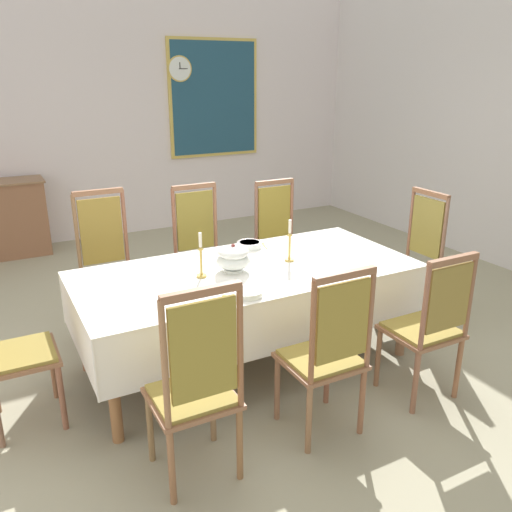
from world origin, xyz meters
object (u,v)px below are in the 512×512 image
object	(u,v)px
chair_south_b	(327,351)
soup_tureen	(233,258)
framed_painting	(214,98)
spoon_primary	(227,297)
chair_south_c	(429,324)
mounted_clock	(179,69)
chair_head_west	(8,346)
chair_north_b	(201,252)
dining_table	(247,278)
chair_head_east	(414,258)
bowl_near_left	(247,293)
spoon_secondary	(263,244)
chair_north_c	(280,241)
candlestick_west	(201,260)
chair_north_a	(108,266)
chair_south_a	(196,385)
bowl_near_right	(249,244)
candlestick_east	(290,245)

from	to	relation	value
chair_south_b	soup_tureen	world-z (taller)	chair_south_b
framed_painting	spoon_primary	bearing A→B (deg)	-112.90
chair_south_c	spoon_primary	xyz separation A→B (m)	(-1.19, 0.55, 0.22)
mounted_clock	chair_head_west	bearing A→B (deg)	-123.88
chair_north_b	spoon_primary	world-z (taller)	chair_north_b
dining_table	chair_south_c	xyz separation A→B (m)	(0.84, -0.96, -0.14)
chair_head_east	mounted_clock	xyz separation A→B (m)	(-0.68, 3.80, 1.56)
chair_head_east	mounted_clock	distance (m)	4.16
chair_head_west	bowl_near_left	size ratio (longest dim) A/B	5.48
framed_painting	chair_head_west	bearing A→B (deg)	-128.62
soup_tureen	bowl_near_left	bearing A→B (deg)	-104.29
chair_north_b	spoon_secondary	size ratio (longest dim) A/B	6.72
framed_painting	bowl_near_left	bearing A→B (deg)	-111.26
chair_south_c	framed_painting	size ratio (longest dim) A/B	0.67
chair_north_c	bowl_near_left	world-z (taller)	chair_north_c
soup_tureen	candlestick_west	size ratio (longest dim) A/B	0.78
chair_south_b	chair_head_west	distance (m)	1.90
chair_north_c	chair_south_c	bearing A→B (deg)	90.00
chair_north_c	candlestick_west	bearing A→B (deg)	38.89
chair_south_c	soup_tureen	size ratio (longest dim) A/B	4.26
chair_south_b	spoon_secondary	world-z (taller)	chair_south_b
chair_north_a	chair_south_a	bearing A→B (deg)	90.00
spoon_primary	mounted_clock	world-z (taller)	mounted_clock
chair_head_west	chair_head_east	distance (m)	3.22
chair_south_a	bowl_near_left	size ratio (longest dim) A/B	6.04
chair_south_b	bowl_near_left	size ratio (longest dim) A/B	5.70
chair_north_b	bowl_near_right	world-z (taller)	chair_north_b
chair_north_c	framed_painting	xyz separation A→B (m)	(0.59, 2.84, 1.18)
chair_north_b	soup_tureen	size ratio (longest dim) A/B	4.78
dining_table	framed_painting	world-z (taller)	framed_painting
mounted_clock	bowl_near_left	bearing A→B (deg)	-105.33
chair_north_a	candlestick_west	world-z (taller)	chair_north_a
chair_south_a	chair_north_c	size ratio (longest dim) A/B	1.02
chair_north_a	bowl_near_right	distance (m)	1.17
chair_south_c	bowl_near_right	size ratio (longest dim) A/B	5.30
chair_south_c	bowl_near_right	world-z (taller)	chair_south_c
chair_south_b	chair_head_west	world-z (taller)	chair_south_b
soup_tureen	chair_head_west	bearing A→B (deg)	180.00
candlestick_east	chair_north_c	bearing A→B (deg)	63.09
chair_head_west	spoon_primary	distance (m)	1.34
chair_north_a	chair_south_b	xyz separation A→B (m)	(0.82, -1.93, -0.04)
chair_north_c	chair_head_east	xyz separation A→B (m)	(0.77, -0.96, 0.00)
chair_north_a	chair_south_b	world-z (taller)	chair_north_a
chair_south_c	candlestick_west	bearing A→B (deg)	141.28
chair_north_a	chair_south_c	size ratio (longest dim) A/B	1.15
chair_north_b	chair_south_c	size ratio (longest dim) A/B	1.12
chair_south_c	candlestick_east	xyz separation A→B (m)	(-0.49, 0.96, 0.34)
candlestick_east	framed_painting	bearing A→B (deg)	74.20
chair_head_west	mounted_clock	bearing A→B (deg)	146.12
soup_tureen	spoon_primary	world-z (taller)	soup_tureen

